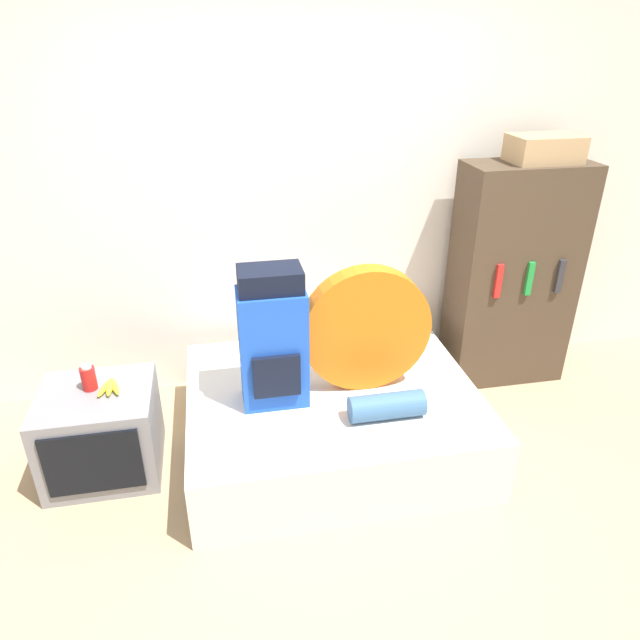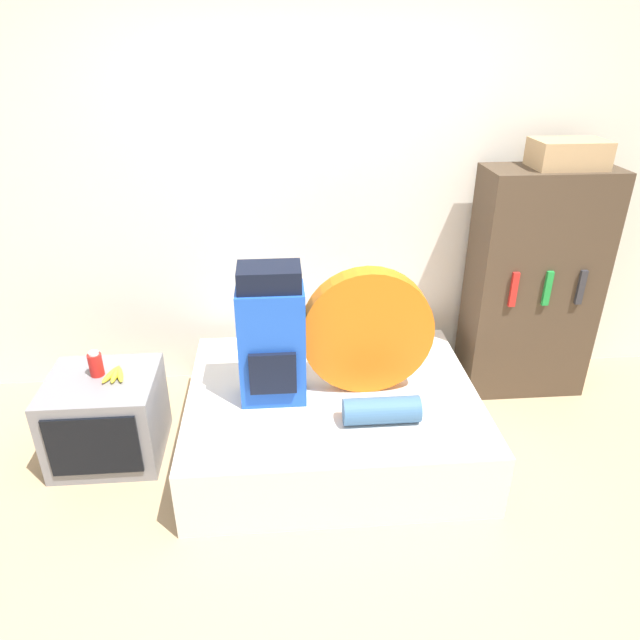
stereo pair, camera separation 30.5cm
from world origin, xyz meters
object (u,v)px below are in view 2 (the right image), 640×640
tent_bag (367,331)px  sleeping_roll (382,410)px  canister (96,364)px  cardboard_box (568,154)px  bookshelf (532,285)px  backpack (272,337)px  television (107,417)px

tent_bag → sleeping_roll: tent_bag is taller
canister → cardboard_box: (2.73, 0.47, 1.01)m
canister → cardboard_box: cardboard_box is taller
bookshelf → tent_bag: bearing=-155.4°
sleeping_roll → bookshelf: 1.45m
backpack → canister: size_ratio=5.26×
television → bookshelf: (2.65, 0.52, 0.50)m
tent_bag → cardboard_box: bearing=23.3°
cardboard_box → television: bearing=-169.1°
backpack → bookshelf: 1.79m
tent_bag → backpack: bearing=-174.1°
tent_bag → canister: bearing=177.6°
television → cardboard_box: bearing=10.9°
tent_bag → television: bearing=179.7°
television → canister: 0.33m
canister → cardboard_box: bearing=9.7°
backpack → sleeping_roll: 0.70m
tent_bag → television: (-1.48, 0.01, -0.50)m
backpack → bookshelf: bearing=19.2°
canister → sleeping_roll: bearing=-14.4°
sleeping_roll → cardboard_box: 1.86m
tent_bag → cardboard_box: size_ratio=1.76×
tent_bag → sleeping_roll: 0.44m
tent_bag → canister: size_ratio=4.91×
television → tent_bag: bearing=-0.3°
sleeping_roll → canister: canister is taller
sleeping_roll → cardboard_box: size_ratio=0.97×
sleeping_roll → canister: bearing=165.6°
sleeping_roll → tent_bag: bearing=95.9°
backpack → sleeping_roll: size_ratio=1.93×
sleeping_roll → television: 1.57m
tent_bag → bookshelf: bookshelf is taller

